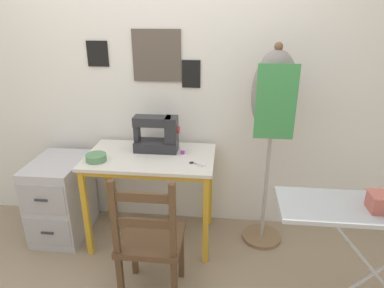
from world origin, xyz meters
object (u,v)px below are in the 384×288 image
Objects in this scene: wooden_chair at (150,241)px; filing_cabinet at (61,198)px; scissors at (195,164)px; thread_spool_near_machine at (183,152)px; sewing_machine at (159,135)px; dress_form at (273,105)px; fabric_bowl at (96,157)px.

filing_cabinet is at bearing 145.58° from wooden_chair.
thread_spool_near_machine is at bearing 123.28° from scissors.
scissors is 0.20m from thread_spool_near_machine.
sewing_machine is 0.90m from dress_form.
filing_cabinet is (-0.40, 0.13, -0.45)m from fabric_bowl.
sewing_machine reaches higher than scissors.
fabric_bowl is 0.77m from wooden_chair.
sewing_machine is 8.66× the size of thread_spool_near_machine.
thread_spool_near_machine is at bearing 79.64° from wooden_chair.
wooden_chair is 0.58× the size of dress_form.
thread_spool_near_machine is (-0.11, 0.17, 0.02)m from scissors.
thread_spool_near_machine reaches higher than filing_cabinet.
dress_form is at bearing 41.57° from wooden_chair.
dress_form is (1.68, 0.08, 0.83)m from filing_cabinet.
fabric_bowl is 0.73m from scissors.
wooden_chair reaches higher than scissors.
wooden_chair is (0.07, -0.72, -0.45)m from sewing_machine.
dress_form is (0.78, 0.69, 0.72)m from wooden_chair.
thread_spool_near_machine is at bearing 16.87° from fabric_bowl.
scissors reaches higher than filing_cabinet.
wooden_chair is at bearing -114.92° from scissors.
scissors is at bearing -35.82° from sewing_machine.
thread_spool_near_machine is (0.62, 0.19, -0.01)m from fabric_bowl.
sewing_machine is 0.38× the size of wooden_chair.
fabric_bowl is 0.62m from filing_cabinet.
sewing_machine is 2.34× the size of fabric_bowl.
thread_spool_near_machine is 0.06× the size of filing_cabinet.
wooden_chair is (0.50, -0.48, -0.34)m from fabric_bowl.
fabric_bowl is 0.65m from thread_spool_near_machine.
dress_form is (0.66, 0.02, 0.39)m from thread_spool_near_machine.
sewing_machine reaches higher than thread_spool_near_machine.
sewing_machine is at bearing 165.08° from thread_spool_near_machine.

